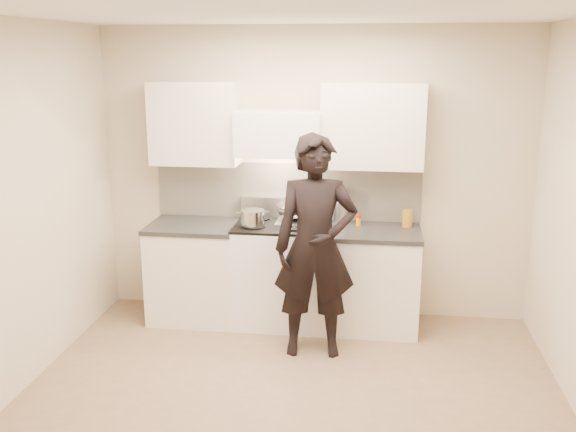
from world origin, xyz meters
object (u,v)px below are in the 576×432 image
(stove, at_px, (277,273))
(person, at_px, (315,247))
(utensil_crock, at_px, (341,211))
(counter_right, at_px, (368,278))
(wok, at_px, (294,210))

(stove, xyz_separation_m, person, (0.40, -0.59, 0.45))
(person, bearing_deg, utensil_crock, 72.83)
(counter_right, distance_m, wok, 0.92)
(counter_right, xyz_separation_m, utensil_crock, (-0.27, 0.24, 0.56))
(utensil_crock, bearing_deg, wok, -166.68)
(counter_right, bearing_deg, wok, 168.24)
(stove, height_order, person, person)
(stove, relative_size, counter_right, 1.04)
(counter_right, xyz_separation_m, wok, (-0.69, 0.14, 0.58))
(counter_right, relative_size, person, 0.50)
(stove, height_order, counter_right, stove)
(stove, height_order, wok, wok)
(stove, height_order, utensil_crock, utensil_crock)
(wok, xyz_separation_m, person, (0.27, -0.73, -0.12))
(stove, bearing_deg, person, -55.74)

